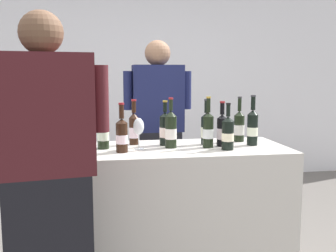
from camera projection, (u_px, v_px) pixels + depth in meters
wall_back at (129, 75)px, 5.14m from camera, size 8.00×0.10×2.80m
counter at (155, 212)px, 2.73m from camera, size 1.82×0.67×0.91m
wine_bottle_0 at (84, 134)px, 2.48m from camera, size 0.08×0.08×0.33m
wine_bottle_1 at (165, 129)px, 2.77m from camera, size 0.08×0.08×0.32m
wine_bottle_2 at (122, 135)px, 2.51m from camera, size 0.08×0.08×0.32m
wine_bottle_3 at (208, 130)px, 2.67m from camera, size 0.07×0.07×0.35m
wine_bottle_4 at (222, 130)px, 2.72m from camera, size 0.07×0.07×0.31m
wine_bottle_5 at (103, 132)px, 2.63m from camera, size 0.08×0.08×0.31m
wine_bottle_6 at (228, 133)px, 2.60m from camera, size 0.08×0.08×0.31m
wine_bottle_7 at (134, 128)px, 2.80m from camera, size 0.07×0.07×0.32m
wine_bottle_8 at (206, 128)px, 2.80m from camera, size 0.08×0.08×0.33m
wine_bottle_9 at (239, 126)px, 2.93m from camera, size 0.08×0.08×0.34m
wine_bottle_10 at (171, 129)px, 2.67m from camera, size 0.08×0.08×0.34m
wine_bottle_11 at (253, 127)px, 2.76m from camera, size 0.08×0.08×0.36m
wine_glass at (139, 128)px, 2.61m from camera, size 0.07×0.07×0.21m
ice_bucket at (51, 133)px, 2.55m from camera, size 0.22×0.22×0.23m
person_server at (158, 141)px, 3.41m from camera, size 0.59×0.24×1.69m
person_guest at (48, 196)px, 1.89m from camera, size 0.60×0.30×1.70m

